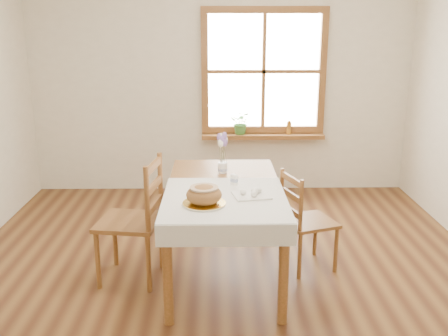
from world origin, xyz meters
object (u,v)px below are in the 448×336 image
at_px(bread_plate, 204,204).
at_px(chair_left, 129,220).
at_px(dining_table, 224,196).
at_px(flower_vase, 223,168).
at_px(chair_right, 309,220).

bearing_deg(bread_plate, chair_left, 148.83).
bearing_deg(bread_plate, dining_table, 71.65).
bearing_deg(flower_vase, bread_plate, -100.10).
distance_m(chair_right, flower_vase, 0.85).
xyz_separation_m(chair_right, flower_vase, (-0.71, 0.26, 0.37)).
xyz_separation_m(dining_table, flower_vase, (-0.01, 0.35, 0.13)).
bearing_deg(chair_right, dining_table, 78.19).
distance_m(chair_left, chair_right, 1.47).
distance_m(chair_left, flower_vase, 0.91).
height_order(chair_right, bread_plate, chair_right).
xyz_separation_m(chair_left, bread_plate, (0.60, -0.36, 0.27)).
bearing_deg(dining_table, bread_plate, -108.35).
xyz_separation_m(chair_left, flower_vase, (0.74, 0.43, 0.29)).
bearing_deg(flower_vase, chair_left, -149.84).
height_order(dining_table, chair_right, chair_right).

